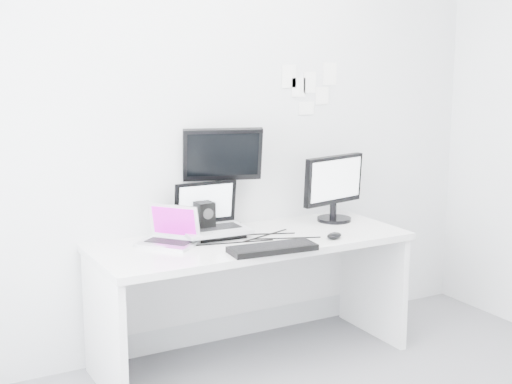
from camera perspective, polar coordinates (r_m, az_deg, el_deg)
back_wall at (r=4.33m, az=-2.59°, el=5.35°), size 3.60×0.00×3.60m
desk at (r=4.24m, az=-0.37°, el=-8.43°), size 1.80×0.70×0.73m
macbook at (r=3.99m, az=-6.99°, el=-2.61°), size 0.37×0.38×0.23m
speaker at (r=4.19m, az=-4.04°, el=-2.10°), size 0.13×0.13×0.20m
dell_laptop at (r=4.13m, az=-3.31°, el=-1.43°), size 0.39×0.31×0.32m
rear_monitor at (r=4.28m, az=-2.65°, el=1.13°), size 0.49×0.30×0.63m
samsung_monitor at (r=4.54m, az=6.16°, el=0.36°), size 0.50×0.30×0.43m
keyboard at (r=3.88m, az=1.30°, el=-4.42°), size 0.48×0.21×0.03m
mouse at (r=4.15m, az=6.12°, el=-3.41°), size 0.12×0.10×0.04m
wall_note_0 at (r=4.52m, az=2.60°, el=9.02°), size 0.10×0.00×0.14m
wall_note_1 at (r=4.61m, az=4.21°, el=8.54°), size 0.09×0.00×0.13m
wall_note_2 at (r=4.69m, az=5.78°, el=9.17°), size 0.10×0.00×0.14m
wall_note_3 at (r=4.61m, az=3.97°, el=6.55°), size 0.11×0.00×0.08m
wall_note_4 at (r=4.66m, az=5.19°, el=7.50°), size 0.09×0.00×0.11m
wall_note_5 at (r=4.56m, az=3.34°, el=8.16°), size 0.10×0.00×0.12m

